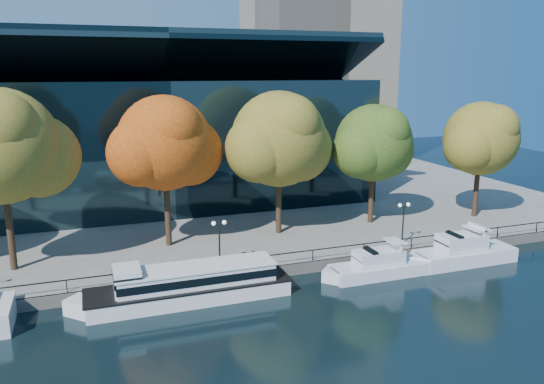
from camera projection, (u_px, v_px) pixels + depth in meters
name	position (u px, v px, depth m)	size (l,w,h in m)	color
ground	(271.00, 294.00, 41.66)	(160.00, 160.00, 0.00)	black
promenade	(185.00, 191.00, 74.92)	(90.00, 67.08, 1.00)	slate
railing	(258.00, 257.00, 44.21)	(88.20, 0.08, 0.99)	black
convention_building	(158.00, 139.00, 67.60)	(50.00, 24.57, 21.43)	black
tour_boat	(184.00, 284.00, 40.13)	(16.84, 3.76, 3.19)	silver
cruiser_near	(379.00, 265.00, 45.08)	(10.31, 2.65, 2.99)	silver
cruiser_far	(461.00, 252.00, 47.94)	(10.70, 2.97, 3.50)	silver
tree_1	(3.00, 149.00, 41.80)	(11.55, 9.47, 14.92)	black
tree_2	(167.00, 145.00, 48.00)	(10.85, 8.90, 14.05)	black
tree_3	(281.00, 141.00, 51.86)	(11.73, 9.62, 14.26)	black
tree_4	(375.00, 145.00, 55.82)	(10.19, 8.36, 12.73)	black
tree_5	(482.00, 140.00, 58.15)	(10.11, 8.29, 12.85)	black
lamp_1	(219.00, 233.00, 43.92)	(1.26, 0.36, 4.03)	black
lamp_2	(404.00, 214.00, 49.75)	(1.26, 0.36, 4.03)	black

